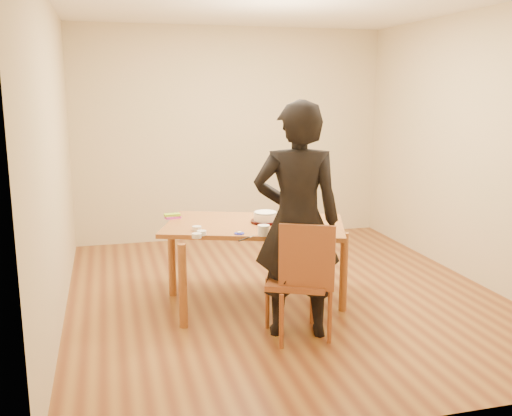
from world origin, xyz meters
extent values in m
cube|color=brown|center=(0.00, 0.00, 0.00)|extent=(4.00, 4.50, 0.00)
cube|color=#CBB08D|center=(0.00, 2.25, 1.35)|extent=(4.00, 0.00, 2.70)
cube|color=#CBB08D|center=(-2.00, 0.00, 1.35)|extent=(0.00, 4.50, 2.70)
cube|color=#CBB08D|center=(2.00, 0.00, 1.35)|extent=(0.00, 4.50, 2.70)
cube|color=brown|center=(-0.32, -0.16, 0.73)|extent=(1.79, 1.40, 0.04)
cube|color=brown|center=(-0.17, -0.93, 0.45)|extent=(0.61, 0.61, 0.04)
cylinder|color=red|center=(-0.22, -0.15, 0.76)|extent=(0.27, 0.27, 0.02)
cylinder|color=white|center=(-0.22, -0.15, 0.80)|extent=(0.21, 0.21, 0.07)
ellipsoid|color=white|center=(-0.22, -0.15, 0.85)|extent=(0.21, 0.21, 0.03)
cylinder|color=white|center=(-0.36, -0.60, 0.79)|extent=(0.10, 0.10, 0.09)
cylinder|color=#191FA6|center=(-0.54, -0.49, 0.75)|extent=(0.09, 0.09, 0.01)
ellipsoid|color=white|center=(-0.54, -0.49, 0.77)|extent=(0.04, 0.04, 0.02)
cylinder|color=white|center=(-0.90, -0.53, 0.77)|extent=(0.08, 0.08, 0.04)
cylinder|color=white|center=(-0.86, -0.29, 0.77)|extent=(0.08, 0.08, 0.04)
cylinder|color=white|center=(-0.85, -0.45, 0.77)|extent=(0.08, 0.08, 0.04)
cube|color=#F038B9|center=(-1.01, 0.23, 0.76)|extent=(0.15, 0.10, 0.02)
cube|color=green|center=(-1.01, 0.23, 0.78)|extent=(0.15, 0.09, 0.02)
cube|color=black|center=(-0.55, -0.68, 0.75)|extent=(0.12, 0.10, 0.01)
imported|color=black|center=(-0.17, -0.89, 0.93)|extent=(0.77, 0.61, 1.85)
camera|label=1|loc=(-1.58, -4.96, 1.92)|focal=40.00mm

